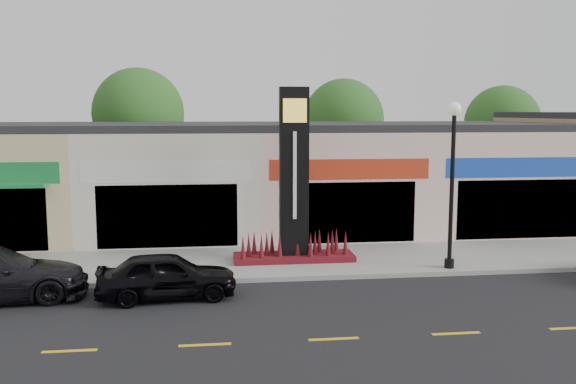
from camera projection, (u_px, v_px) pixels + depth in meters
The scene contains 13 objects.
ground at pixel (206, 304), 16.90m from camera, with size 120.00×120.00×0.00m, color black.
sidewalk at pixel (208, 263), 21.17m from camera, with size 52.00×4.30×0.15m, color gray.
curb at pixel (207, 281), 18.95m from camera, with size 52.00×0.20×0.15m, color gray.
shop_beige at pixel (14, 178), 26.85m from camera, with size 7.00×10.85×4.80m.
shop_cream at pixel (175, 176), 27.70m from camera, with size 7.00×10.01×4.80m.
shop_pink_w at pixel (327, 174), 28.54m from camera, with size 7.00×10.01×4.80m.
shop_pink_e at pixel (469, 173), 29.37m from camera, with size 7.00×10.01×4.80m.
tree_rear_west at pixel (138, 114), 34.93m from camera, with size 5.20×5.20×7.83m.
tree_rear_mid at pixel (343, 119), 36.41m from camera, with size 4.80×4.80×7.29m.
tree_rear_east at pixel (502, 123), 37.64m from camera, with size 4.60×4.60×6.94m.
lamp_east_near at pixel (452, 168), 19.86m from camera, with size 0.44×0.44×5.47m.
pylon_sign at pixel (294, 200), 21.09m from camera, with size 4.20×1.30×6.00m.
car_black_sedan at pixel (167, 276), 17.36m from camera, with size 3.94×1.59×1.34m, color black.
Camera 1 is at (0.28, -16.50, 5.30)m, focal length 38.00 mm.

